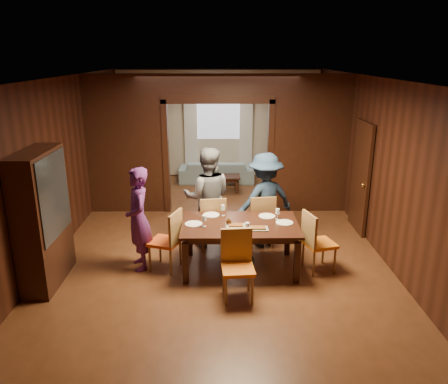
{
  "coord_description": "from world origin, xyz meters",
  "views": [
    {
      "loc": [
        0.03,
        -7.41,
        3.27
      ],
      "look_at": [
        0.1,
        -0.4,
        1.05
      ],
      "focal_mm": 35.0,
      "sensor_mm": 36.0,
      "label": 1
    }
  ],
  "objects_px": {
    "chair_left": "(165,240)",
    "dining_table": "(240,246)",
    "person_navy": "(265,200)",
    "sofa": "(217,171)",
    "coffee_table": "(224,184)",
    "chair_right": "(320,242)",
    "hutch": "(43,219)",
    "person_grey": "(208,197)",
    "chair_far_l": "(212,222)",
    "person_purple": "(138,219)",
    "chair_near": "(238,267)",
    "chair_far_r": "(260,220)"
  },
  "relations": [
    {
      "from": "chair_left",
      "to": "dining_table",
      "type": "bearing_deg",
      "value": 108.56
    },
    {
      "from": "person_navy",
      "to": "sofa",
      "type": "bearing_deg",
      "value": -101.14
    },
    {
      "from": "coffee_table",
      "to": "sofa",
      "type": "bearing_deg",
      "value": 101.64
    },
    {
      "from": "chair_right",
      "to": "hutch",
      "type": "distance_m",
      "value": 4.16
    },
    {
      "from": "dining_table",
      "to": "chair_left",
      "type": "relative_size",
      "value": 1.86
    },
    {
      "from": "person_grey",
      "to": "person_navy",
      "type": "bearing_deg",
      "value": 179.24
    },
    {
      "from": "dining_table",
      "to": "chair_far_l",
      "type": "height_order",
      "value": "chair_far_l"
    },
    {
      "from": "person_purple",
      "to": "coffee_table",
      "type": "height_order",
      "value": "person_purple"
    },
    {
      "from": "chair_left",
      "to": "chair_far_l",
      "type": "distance_m",
      "value": 1.06
    },
    {
      "from": "person_purple",
      "to": "hutch",
      "type": "relative_size",
      "value": 0.82
    },
    {
      "from": "person_grey",
      "to": "chair_right",
      "type": "relative_size",
      "value": 1.83
    },
    {
      "from": "dining_table",
      "to": "coffee_table",
      "type": "relative_size",
      "value": 2.26
    },
    {
      "from": "chair_right",
      "to": "person_navy",
      "type": "bearing_deg",
      "value": 21.65
    },
    {
      "from": "person_purple",
      "to": "chair_near",
      "type": "height_order",
      "value": "person_purple"
    },
    {
      "from": "coffee_table",
      "to": "chair_near",
      "type": "relative_size",
      "value": 0.82
    },
    {
      "from": "person_grey",
      "to": "person_navy",
      "type": "distance_m",
      "value": 1.0
    },
    {
      "from": "sofa",
      "to": "chair_near",
      "type": "relative_size",
      "value": 2.03
    },
    {
      "from": "chair_near",
      "to": "chair_far_l",
      "type": "bearing_deg",
      "value": 98.34
    },
    {
      "from": "person_grey",
      "to": "chair_far_l",
      "type": "height_order",
      "value": "person_grey"
    },
    {
      "from": "coffee_table",
      "to": "chair_near",
      "type": "distance_m",
      "value": 5.0
    },
    {
      "from": "coffee_table",
      "to": "hutch",
      "type": "height_order",
      "value": "hutch"
    },
    {
      "from": "sofa",
      "to": "chair_right",
      "type": "relative_size",
      "value": 2.03
    },
    {
      "from": "person_navy",
      "to": "chair_right",
      "type": "xyz_separation_m",
      "value": [
        0.77,
        -0.98,
        -0.35
      ]
    },
    {
      "from": "coffee_table",
      "to": "chair_far_l",
      "type": "height_order",
      "value": "chair_far_l"
    },
    {
      "from": "person_navy",
      "to": "chair_far_r",
      "type": "relative_size",
      "value": 1.73
    },
    {
      "from": "person_grey",
      "to": "chair_left",
      "type": "relative_size",
      "value": 1.83
    },
    {
      "from": "sofa",
      "to": "coffee_table",
      "type": "distance_m",
      "value": 0.9
    },
    {
      "from": "person_navy",
      "to": "coffee_table",
      "type": "distance_m",
      "value": 3.32
    },
    {
      "from": "person_navy",
      "to": "coffee_table",
      "type": "bearing_deg",
      "value": -101.03
    },
    {
      "from": "person_purple",
      "to": "chair_far_r",
      "type": "height_order",
      "value": "person_purple"
    },
    {
      "from": "chair_right",
      "to": "chair_far_r",
      "type": "distance_m",
      "value": 1.26
    },
    {
      "from": "chair_near",
      "to": "chair_right",
      "type": "bearing_deg",
      "value": 27.83
    },
    {
      "from": "person_purple",
      "to": "dining_table",
      "type": "height_order",
      "value": "person_purple"
    },
    {
      "from": "person_purple",
      "to": "chair_near",
      "type": "bearing_deg",
      "value": 38.6
    },
    {
      "from": "coffee_table",
      "to": "chair_right",
      "type": "distance_m",
      "value": 4.42
    },
    {
      "from": "sofa",
      "to": "chair_far_l",
      "type": "bearing_deg",
      "value": 90.0
    },
    {
      "from": "person_purple",
      "to": "sofa",
      "type": "height_order",
      "value": "person_purple"
    },
    {
      "from": "person_grey",
      "to": "sofa",
      "type": "distance_m",
      "value": 4.09
    },
    {
      "from": "coffee_table",
      "to": "chair_left",
      "type": "distance_m",
      "value": 4.19
    },
    {
      "from": "person_purple",
      "to": "chair_near",
      "type": "distance_m",
      "value": 1.82
    },
    {
      "from": "sofa",
      "to": "chair_left",
      "type": "relative_size",
      "value": 2.03
    },
    {
      "from": "person_grey",
      "to": "chair_left",
      "type": "distance_m",
      "value": 1.19
    },
    {
      "from": "chair_left",
      "to": "chair_far_l",
      "type": "bearing_deg",
      "value": 155.44
    },
    {
      "from": "person_grey",
      "to": "chair_far_r",
      "type": "relative_size",
      "value": 1.83
    },
    {
      "from": "person_purple",
      "to": "chair_right",
      "type": "height_order",
      "value": "person_purple"
    },
    {
      "from": "chair_far_l",
      "to": "sofa",
      "type": "bearing_deg",
      "value": -98.91
    },
    {
      "from": "person_grey",
      "to": "chair_near",
      "type": "height_order",
      "value": "person_grey"
    },
    {
      "from": "person_navy",
      "to": "chair_far_l",
      "type": "xyz_separation_m",
      "value": [
        -0.92,
        -0.12,
        -0.35
      ]
    },
    {
      "from": "dining_table",
      "to": "coffee_table",
      "type": "bearing_deg",
      "value": 92.99
    },
    {
      "from": "chair_far_l",
      "to": "chair_far_r",
      "type": "distance_m",
      "value": 0.85
    }
  ]
}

